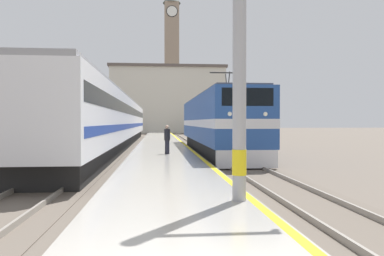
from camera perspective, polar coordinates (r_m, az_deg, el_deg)
name	(u,v)px	position (r m, az deg, el deg)	size (l,w,h in m)	color
ground_plane	(162,146)	(33.31, -4.62, -2.75)	(200.00, 200.00, 0.00)	#60564C
platform	(163,148)	(28.31, -4.49, -3.10)	(3.97, 140.00, 0.30)	#ADA89E
rail_track_near	(209,150)	(28.59, 2.66, -3.30)	(2.83, 140.00, 0.16)	#60564C
rail_track_far	(109,150)	(28.54, -12.51, -3.33)	(2.83, 140.00, 0.16)	#60564C
locomotive_train	(215,124)	(25.83, 3.50, 0.68)	(2.92, 19.00, 4.94)	black
passenger_train	(116,121)	(33.15, -11.50, 1.08)	(2.92, 44.63, 4.17)	black
catenary_mast	(242,46)	(8.98, 7.58, 12.31)	(2.36, 0.34, 7.42)	#9E9EA3
person_on_platform	(167,139)	(21.46, -3.81, -1.68)	(0.34, 0.34, 1.65)	#23232D
clock_tower	(172,58)	(83.01, -3.11, 10.60)	(3.87, 3.87, 30.75)	gray
station_building	(168,100)	(71.47, -3.70, 4.33)	(21.81, 7.13, 12.70)	beige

